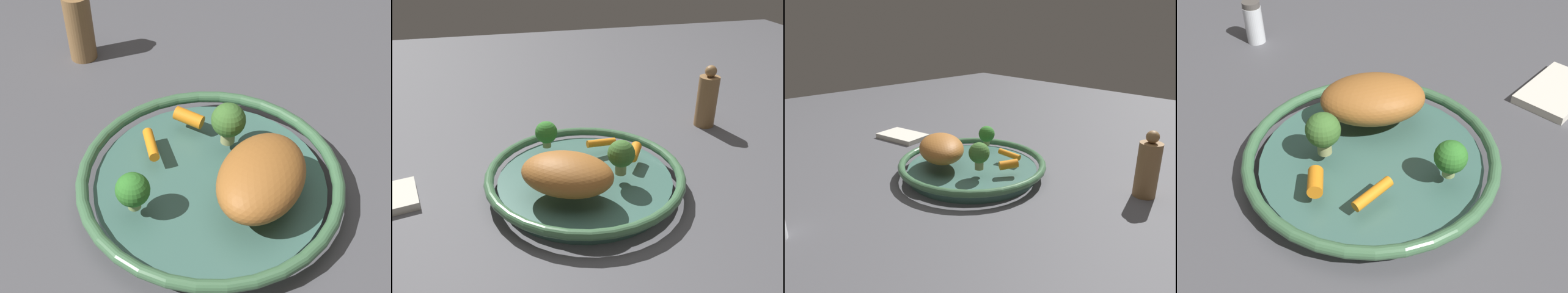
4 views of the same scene
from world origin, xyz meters
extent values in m
plane|color=#4C4C51|center=(0.00, 0.00, 0.00)|extent=(2.52, 2.52, 0.00)
cylinder|color=#3D665B|center=(0.00, 0.00, 0.01)|extent=(0.31, 0.31, 0.02)
torus|color=#3F6B46|center=(0.00, 0.00, 0.03)|extent=(0.35, 0.35, 0.02)
ellipsoid|color=#A2622A|center=(-0.04, -0.06, 0.07)|extent=(0.18, 0.16, 0.06)
cylinder|color=orange|center=(0.10, 0.02, 0.05)|extent=(0.04, 0.05, 0.02)
cylinder|color=orange|center=(0.05, 0.08, 0.05)|extent=(0.06, 0.02, 0.02)
cylinder|color=#96AB66|center=(-0.05, 0.10, 0.05)|extent=(0.02, 0.02, 0.01)
sphere|color=#307729|center=(-0.05, 0.10, 0.07)|extent=(0.04, 0.04, 0.04)
cylinder|color=tan|center=(0.06, -0.03, 0.05)|extent=(0.02, 0.02, 0.02)
sphere|color=#3D6C2D|center=(0.06, -0.03, 0.08)|extent=(0.05, 0.05, 0.05)
cylinder|color=silver|center=(-0.03, -0.43, 0.04)|extent=(0.04, 0.04, 0.07)
cylinder|color=#56514C|center=(-0.03, -0.43, 0.08)|extent=(0.03, 0.03, 0.01)
cube|color=silver|center=(-0.36, 0.03, 0.01)|extent=(0.16, 0.12, 0.01)
camera|label=1|loc=(-0.50, 0.06, 0.56)|focal=50.76mm
camera|label=2|loc=(-0.15, -0.60, 0.42)|focal=37.88mm
camera|label=3|loc=(0.61, -0.55, 0.36)|focal=33.66mm
camera|label=4|loc=(0.28, 0.41, 0.47)|focal=44.45mm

